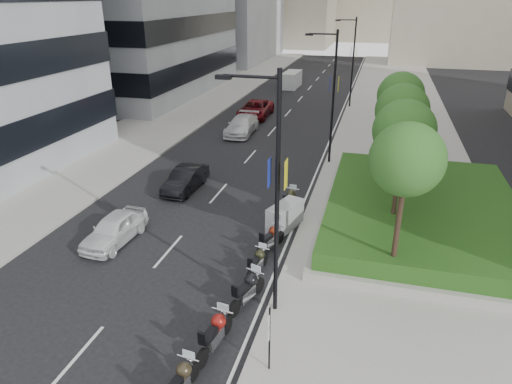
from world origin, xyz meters
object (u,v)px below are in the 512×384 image
at_px(motorcycle_0, 180,383).
at_px(car_b, 185,179).
at_px(lamp_post_0, 273,188).
at_px(motorcycle_3, 258,262).
at_px(motorcycle_1, 215,333).
at_px(motorcycle_2, 248,290).
at_px(motorcycle_5, 285,217).
at_px(motorcycle_6, 290,200).
at_px(parking_sign, 269,336).
at_px(motorcycle_4, 271,238).
at_px(car_c, 242,125).
at_px(lamp_post_1, 331,92).
at_px(car_d, 255,109).
at_px(car_a, 114,229).
at_px(delivery_van, 291,80).
at_px(lamp_post_2, 352,58).

bearing_deg(motorcycle_0, car_b, 29.07).
height_order(lamp_post_0, motorcycle_3, lamp_post_0).
height_order(motorcycle_1, motorcycle_2, motorcycle_1).
xyz_separation_m(motorcycle_3, motorcycle_5, (0.30, 4.25, 0.15)).
relative_size(motorcycle_1, motorcycle_6, 1.08).
distance_m(parking_sign, motorcycle_4, 7.66).
distance_m(motorcycle_6, car_c, 15.37).
relative_size(lamp_post_1, car_d, 1.56).
relative_size(car_a, delivery_van, 0.86).
bearing_deg(car_d, car_b, -88.70).
distance_m(motorcycle_1, motorcycle_6, 11.29).
relative_size(car_c, delivery_van, 1.10).
xyz_separation_m(motorcycle_2, car_d, (-7.38, 28.22, 0.17)).
xyz_separation_m(car_a, delivery_van, (0.49, 41.30, 0.22)).
relative_size(motorcycle_0, car_a, 0.55).
distance_m(motorcycle_3, car_c, 21.36).
distance_m(motorcycle_1, car_b, 13.97).
relative_size(motorcycle_0, motorcycle_1, 0.93).
height_order(motorcycle_6, car_c, car_c).
distance_m(parking_sign, motorcycle_1, 2.23).
distance_m(lamp_post_2, motorcycle_0, 39.95).
bearing_deg(lamp_post_2, delivery_van, 130.22).
bearing_deg(motorcycle_6, motorcycle_1, -174.30).
relative_size(motorcycle_5, car_b, 0.59).
xyz_separation_m(motorcycle_6, delivery_van, (-6.93, 35.59, 0.33)).
distance_m(lamp_post_2, motorcycle_3, 32.99).
bearing_deg(motorcycle_1, motorcycle_6, 6.94).
bearing_deg(motorcycle_4, lamp_post_1, 15.33).
height_order(car_d, delivery_van, delivery_van).
bearing_deg(lamp_post_2, lamp_post_0, -90.00).
height_order(motorcycle_3, motorcycle_6, motorcycle_6).
distance_m(lamp_post_1, car_b, 11.33).
relative_size(lamp_post_0, car_a, 2.21).
height_order(lamp_post_1, car_c, lamp_post_1).
bearing_deg(motorcycle_0, motorcycle_5, 2.49).
bearing_deg(lamp_post_2, car_d, -141.78).
bearing_deg(lamp_post_1, lamp_post_2, 90.00).
xyz_separation_m(motorcycle_0, motorcycle_3, (0.46, 7.00, -0.05)).
distance_m(lamp_post_1, motorcycle_1, 19.97).
xyz_separation_m(lamp_post_1, car_a, (-8.48, -13.85, -4.37)).
relative_size(lamp_post_1, lamp_post_2, 1.00).
relative_size(lamp_post_2, parking_sign, 3.60).
bearing_deg(motorcycle_4, motorcycle_0, -163.37).
height_order(motorcycle_1, motorcycle_5, motorcycle_5).
bearing_deg(car_c, lamp_post_2, 56.19).
height_order(motorcycle_0, delivery_van, delivery_van).
height_order(lamp_post_0, motorcycle_6, lamp_post_0).
distance_m(motorcycle_3, motorcycle_6, 6.52).
height_order(motorcycle_0, car_d, car_d).
bearing_deg(delivery_van, car_d, -89.51).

